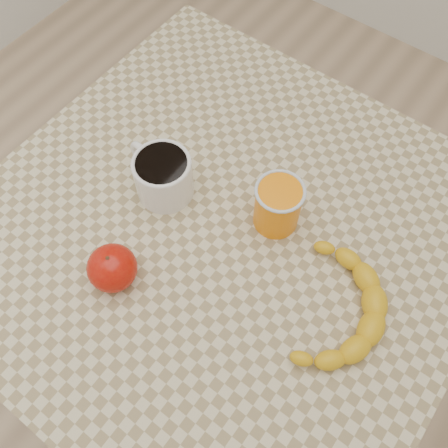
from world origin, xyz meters
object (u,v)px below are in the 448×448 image
Objects in this scene: orange_juice_glass at (278,205)px; apple at (112,268)px; table at (224,253)px; banana at (338,309)px; coffee_mug at (162,174)px.

orange_juice_glass reaches higher than apple.
table is 0.24m from banana.
apple is at bearing -164.15° from banana.
table is at bearing -1.37° from coffee_mug.
orange_juice_glass is 1.02× the size of apple.
orange_juice_glass is (0.06, 0.07, 0.13)m from table.
table is at bearing 63.23° from apple.
table is 0.22m from apple.
table is 0.16m from orange_juice_glass.
apple reaches higher than table.
table is at bearing 165.42° from banana.
table is 5.63× the size of coffee_mug.
apple is 0.34× the size of banana.
banana is at bearing -26.12° from orange_juice_glass.
coffee_mug is 0.18m from apple.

